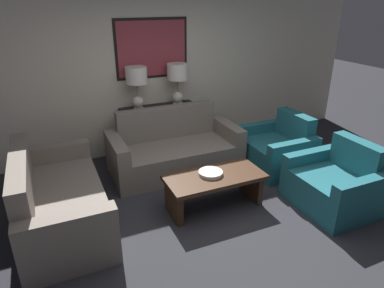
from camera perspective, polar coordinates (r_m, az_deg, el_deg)
ground_plane at (r=4.09m, az=5.37°, el=-13.45°), size 20.00×20.00×0.00m
back_wall at (r=5.71m, az=-6.69°, el=11.93°), size 7.76×0.12×2.65m
console_table at (r=5.72m, az=-5.43°, el=2.33°), size 1.23×0.38×0.81m
table_lamp_left at (r=5.38m, az=-9.20°, el=10.38°), size 0.33×0.33×0.66m
table_lamp_right at (r=5.58m, az=-2.46°, el=11.12°), size 0.33×0.33×0.66m
couch_by_back_wall at (r=5.18m, az=-2.98°, el=-1.16°), size 1.91×0.91×0.91m
couch_by_side at (r=4.24m, az=-21.50°, el=-8.86°), size 0.91×1.91×0.91m
coffee_table at (r=4.26m, az=3.77°, el=-6.63°), size 1.22×0.56×0.44m
decorative_bowl at (r=4.21m, az=3.13°, el=-4.84°), size 0.30×0.30×0.04m
armchair_near_back_wall at (r=5.40m, az=13.97°, el=-0.94°), size 0.85×0.99×0.84m
armchair_near_camera at (r=4.64m, az=22.71°, el=-6.33°), size 0.85×0.99×0.84m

